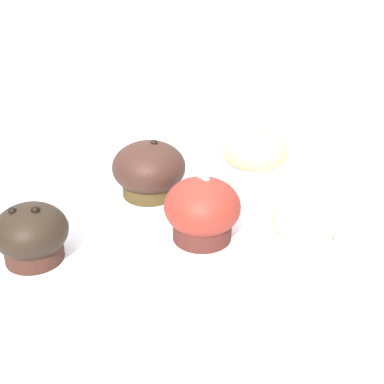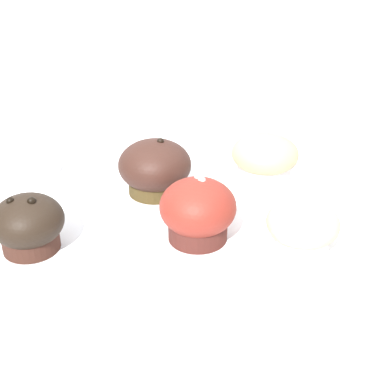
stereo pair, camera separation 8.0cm
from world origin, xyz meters
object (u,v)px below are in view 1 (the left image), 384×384
at_px(muffin_front_center, 306,220).
at_px(muffin_back_right, 255,154).
at_px(muffin_front_left, 202,211).
at_px(muffin_front_right, 31,234).
at_px(muffin_back_left, 149,170).

height_order(muffin_front_center, muffin_back_right, muffin_back_right).
bearing_deg(muffin_front_left, muffin_back_right, 59.55).
bearing_deg(muffin_front_right, muffin_front_center, 1.18).
height_order(muffin_front_center, muffin_back_left, muffin_back_left).
height_order(muffin_front_center, muffin_front_right, muffin_front_right).
relative_size(muffin_back_left, muffin_front_left, 1.10).
distance_m(muffin_back_right, muffin_front_right, 0.41).
bearing_deg(muffin_front_left, muffin_front_right, -172.55).
bearing_deg(muffin_back_right, muffin_front_right, -147.17).
bearing_deg(muffin_back_right, muffin_front_center, -81.83).
relative_size(muffin_front_center, muffin_front_right, 1.01).
xyz_separation_m(muffin_back_right, muffin_front_left, (-0.11, -0.19, 0.00)).
bearing_deg(muffin_back_right, muffin_front_left, -120.45).
xyz_separation_m(muffin_front_center, muffin_back_left, (-0.21, 0.16, 0.01)).
bearing_deg(muffin_front_center, muffin_back_left, 143.25).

